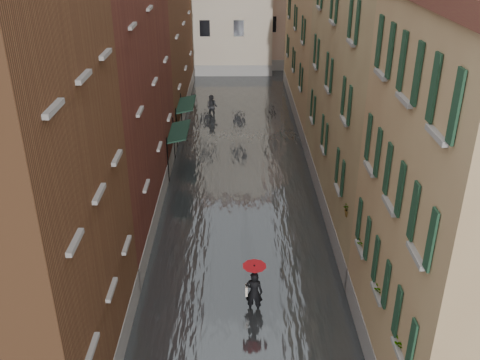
{
  "coord_description": "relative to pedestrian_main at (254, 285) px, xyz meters",
  "views": [
    {
      "loc": [
        -0.24,
        -14.75,
        13.23
      ],
      "look_at": [
        -0.09,
        6.1,
        3.0
      ],
      "focal_mm": 40.0,
      "sensor_mm": 36.0,
      "label": 1
    }
  ],
  "objects": [
    {
      "name": "ground",
      "position": [
        -0.39,
        -1.03,
        -1.2
      ],
      "size": [
        120.0,
        120.0,
        0.0
      ],
      "primitive_type": "plane",
      "color": "slate",
      "rests_on": "ground"
    },
    {
      "name": "floodwater",
      "position": [
        -0.39,
        11.97,
        -1.1
      ],
      "size": [
        10.0,
        60.0,
        0.2
      ],
      "primitive_type": "cube",
      "color": "#414547",
      "rests_on": "ground"
    },
    {
      "name": "building_left_mid",
      "position": [
        -7.39,
        7.97,
        5.05
      ],
      "size": [
        6.0,
        14.0,
        12.5
      ],
      "primitive_type": "cube",
      "color": "#5E2A1D",
      "rests_on": "ground"
    },
    {
      "name": "building_left_far",
      "position": [
        -7.39,
        22.97,
        5.8
      ],
      "size": [
        6.0,
        16.0,
        14.0
      ],
      "primitive_type": "cube",
      "color": "brown",
      "rests_on": "ground"
    },
    {
      "name": "building_right_mid",
      "position": [
        6.61,
        7.97,
        5.3
      ],
      "size": [
        6.0,
        14.0,
        13.0
      ],
      "primitive_type": "cube",
      "color": "tan",
      "rests_on": "ground"
    },
    {
      "name": "building_right_far",
      "position": [
        6.61,
        22.97,
        4.55
      ],
      "size": [
        6.0,
        16.0,
        11.5
      ],
      "primitive_type": "cube",
      "color": "#A27C53",
      "rests_on": "ground"
    },
    {
      "name": "building_end_pink",
      "position": [
        5.61,
        38.97,
        4.8
      ],
      "size": [
        10.0,
        9.0,
        12.0
      ],
      "primitive_type": "cube",
      "color": "#CBA98E",
      "rests_on": "ground"
    },
    {
      "name": "awning_near",
      "position": [
        -3.87,
        12.21,
        1.27
      ],
      "size": [
        1.09,
        3.21,
        2.8
      ],
      "color": "#142D21",
      "rests_on": "ground"
    },
    {
      "name": "awning_far",
      "position": [
        -3.87,
        17.04,
        1.27
      ],
      "size": [
        1.09,
        3.25,
        2.8
      ],
      "color": "#142D21",
      "rests_on": "ground"
    },
    {
      "name": "window_planters",
      "position": [
        3.73,
        -1.66,
        2.31
      ],
      "size": [
        0.59,
        8.11,
        0.84
      ],
      "color": "#A04C34",
      "rests_on": "ground"
    },
    {
      "name": "pedestrian_main",
      "position": [
        0.0,
        0.0,
        0.0
      ],
      "size": [
        0.87,
        0.87,
        2.06
      ],
      "color": "black",
      "rests_on": "ground"
    },
    {
      "name": "pedestrian_far",
      "position": [
        -2.4,
        21.59,
        -0.34
      ],
      "size": [
        0.99,
        0.86,
        1.72
      ],
      "primitive_type": "imported",
      "rotation": [
        0.0,
        0.0,
        -0.29
      ],
      "color": "black",
      "rests_on": "ground"
    }
  ]
}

